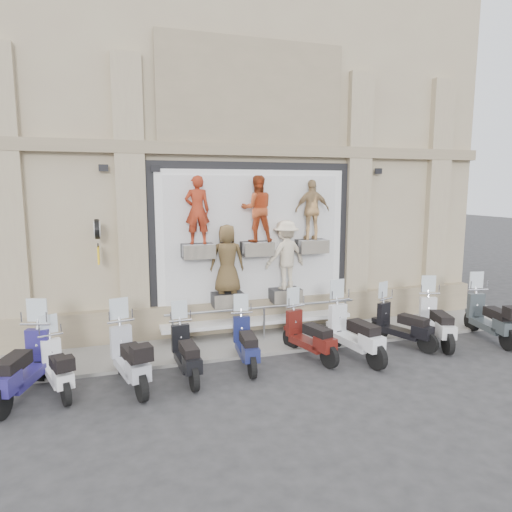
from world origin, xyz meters
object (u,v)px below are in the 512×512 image
at_px(clock_sign_bracket, 97,235).
at_px(scooter_a, 21,353).
at_px(scooter_c, 129,346).
at_px(scooter_f, 309,326).
at_px(scooter_i, 437,312).
at_px(scooter_h, 403,316).
at_px(scooter_j, 491,309).
at_px(scooter_e, 246,333).
at_px(scooter_g, 355,322).
at_px(guard_rail, 264,324).
at_px(scooter_d, 186,343).
at_px(scooter_b, 57,357).

xyz_separation_m(clock_sign_bracket, scooter_a, (-1.38, -2.08, -1.93)).
height_order(scooter_a, scooter_c, scooter_a).
distance_m(scooter_f, scooter_i, 3.44).
bearing_deg(scooter_a, scooter_i, 18.40).
height_order(scooter_h, scooter_j, scooter_j).
relative_size(scooter_e, scooter_g, 0.87).
xyz_separation_m(scooter_a, scooter_c, (1.91, -0.08, -0.04)).
bearing_deg(scooter_g, scooter_h, 4.02).
distance_m(scooter_e, scooter_g, 2.52).
height_order(guard_rail, scooter_f, scooter_f).
height_order(clock_sign_bracket, scooter_f, clock_sign_bracket).
relative_size(guard_rail, scooter_j, 2.46).
bearing_deg(scooter_d, scooter_f, 1.08).
relative_size(scooter_c, scooter_i, 1.02).
xyz_separation_m(scooter_d, scooter_i, (6.30, 0.15, 0.06)).
bearing_deg(scooter_g, scooter_d, 170.15).
distance_m(scooter_e, scooter_i, 4.95).
bearing_deg(scooter_c, scooter_d, -8.91).
bearing_deg(scooter_c, scooter_g, -13.04).
distance_m(scooter_b, scooter_d, 2.46).
xyz_separation_m(scooter_d, scooter_g, (3.85, -0.07, 0.11)).
height_order(scooter_d, scooter_j, scooter_j).
height_order(scooter_e, scooter_f, scooter_f).
distance_m(guard_rail, scooter_g, 2.37).
bearing_deg(scooter_f, guard_rail, 99.37).
xyz_separation_m(guard_rail, scooter_b, (-4.69, -1.57, 0.24)).
distance_m(scooter_a, scooter_e, 4.39).
height_order(guard_rail, scooter_h, scooter_h).
distance_m(guard_rail, scooter_c, 3.78).
distance_m(guard_rail, scooter_j, 5.80).
bearing_deg(scooter_b, scooter_g, -18.21).
relative_size(scooter_b, scooter_g, 0.82).
height_order(scooter_b, scooter_g, scooter_g).
bearing_deg(scooter_b, scooter_f, -15.22).
bearing_deg(scooter_g, scooter_a, 170.65).
height_order(scooter_a, scooter_f, scooter_a).
bearing_deg(scooter_h, scooter_i, -30.52).
height_order(scooter_d, scooter_i, scooter_i).
distance_m(scooter_c, scooter_g, 4.98).
bearing_deg(scooter_b, scooter_a, 167.50).
bearing_deg(guard_rail, clock_sign_bracket, 173.16).
xyz_separation_m(scooter_a, scooter_g, (6.89, -0.07, -0.01)).
distance_m(scooter_c, scooter_d, 1.13).
height_order(guard_rail, clock_sign_bracket, clock_sign_bracket).
distance_m(scooter_c, scooter_h, 6.55).
relative_size(scooter_c, scooter_g, 0.96).
bearing_deg(scooter_j, guard_rail, 173.93).
relative_size(clock_sign_bracket, scooter_j, 0.50).
bearing_deg(scooter_j, scooter_b, -169.95).
xyz_separation_m(scooter_c, scooter_d, (1.13, 0.08, -0.08)).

